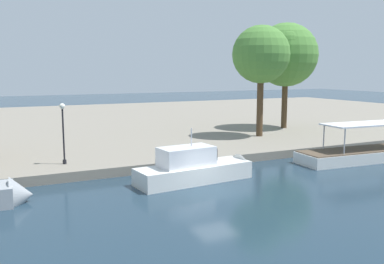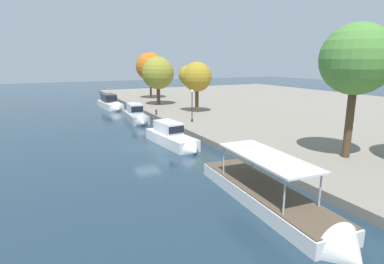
# 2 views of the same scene
# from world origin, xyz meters

# --- Properties ---
(ground_plane) EXTENTS (220.00, 220.00, 0.00)m
(ground_plane) POSITION_xyz_m (0.00, 0.00, 0.00)
(ground_plane) COLOR #1E3342
(dock_promenade) EXTENTS (120.00, 55.00, 0.67)m
(dock_promenade) POSITION_xyz_m (0.00, 33.56, 0.34)
(dock_promenade) COLOR gray
(dock_promenade) RESTS_ON ground_plane
(motor_yacht_0) EXTENTS (9.79, 3.11, 4.71)m
(motor_yacht_0) POSITION_xyz_m (-29.03, 2.62, 0.73)
(motor_yacht_0) COLOR silver
(motor_yacht_0) RESTS_ON ground_plane
(motor_yacht_1) EXTENTS (8.59, 2.81, 4.57)m
(motor_yacht_1) POSITION_xyz_m (-14.22, 3.16, 0.75)
(motor_yacht_1) COLOR #9EA3A8
(motor_yacht_1) RESTS_ON ground_plane
(motor_yacht_2) EXTENTS (9.00, 3.12, 4.33)m
(motor_yacht_2) POSITION_xyz_m (0.40, 2.76, 0.64)
(motor_yacht_2) COLOR silver
(motor_yacht_2) RESTS_ON ground_plane
(tour_boat_3) EXTENTS (13.21, 3.78, 4.20)m
(tour_boat_3) POSITION_xyz_m (16.35, 2.55, 0.31)
(tour_boat_3) COLOR silver
(tour_boat_3) RESTS_ON ground_plane
(mooring_bollard_1) EXTENTS (0.28, 0.28, 0.86)m
(mooring_bollard_1) POSITION_xyz_m (-14.59, 6.36, 1.13)
(mooring_bollard_1) COLOR #2D2D33
(mooring_bollard_1) RESTS_ON dock_promenade
(mooring_bollard_2) EXTENTS (0.24, 0.24, 0.65)m
(mooring_bollard_2) POSITION_xyz_m (-24.83, 6.62, 1.02)
(mooring_bollard_2) COLOR #2D2D33
(mooring_bollard_2) RESTS_ON dock_promenade
(lamp_post) EXTENTS (0.40, 0.40, 4.29)m
(lamp_post) POSITION_xyz_m (-7.29, 8.77, 3.33)
(lamp_post) COLOR black
(lamp_post) RESTS_ON dock_promenade
(tree_0) EXTENTS (4.83, 4.89, 7.87)m
(tree_0) POSITION_xyz_m (-14.56, 12.86, 6.24)
(tree_0) COLOR #4C3823
(tree_0) RESTS_ON dock_promenade
(tree_1) EXTENTS (5.88, 5.88, 8.76)m
(tree_1) POSITION_xyz_m (-24.81, 10.72, 6.47)
(tree_1) COLOR #4C3823
(tree_1) RESTS_ON dock_promenade
(tree_2) EXTENTS (6.18, 6.01, 9.74)m
(tree_2) POSITION_xyz_m (-35.60, 12.78, 7.43)
(tree_2) COLOR #4C3823
(tree_2) RESTS_ON dock_promenade
(tree_4) EXTENTS (5.75, 5.70, 10.97)m
(tree_4) POSITION_xyz_m (12.90, 13.52, 8.81)
(tree_4) COLOR #4C3823
(tree_4) RESTS_ON dock_promenade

